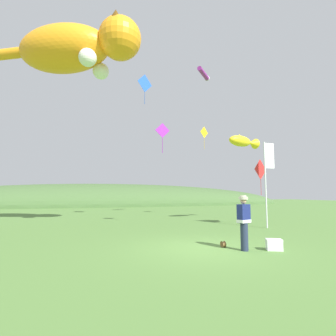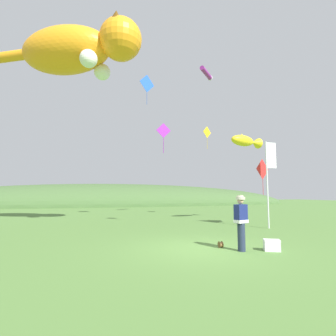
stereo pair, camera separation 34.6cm
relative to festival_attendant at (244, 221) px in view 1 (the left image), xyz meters
name	(u,v)px [view 1 (the left image)]	position (x,y,z in m)	size (l,w,h in m)	color
ground_plane	(205,249)	(-1.06, 0.67, -0.95)	(120.00, 120.00, 0.00)	#517A38
distant_hill_ridge	(109,205)	(-1.06, 34.29, -0.95)	(61.48, 13.05, 6.67)	#426033
festival_attendant	(244,221)	(0.00, 0.00, 0.00)	(0.48, 0.37, 1.77)	#232D47
kite_spool	(223,244)	(-0.39, 0.67, -0.85)	(0.12, 0.21, 0.21)	olive
picnic_cooler	(274,245)	(0.95, -0.25, -0.77)	(0.58, 0.51, 0.36)	white
festival_banner_pole	(267,171)	(4.57, 4.43, 2.10)	(0.66, 0.08, 4.66)	silver
kite_giant_cat	(76,48)	(-5.61, 7.61, 9.07)	(9.13, 5.79, 3.07)	orange
kite_fish_windsock	(243,141)	(5.39, 7.83, 4.44)	(2.86, 1.60, 0.85)	yellow
kite_tube_streamer	(204,74)	(4.23, 11.40, 10.75)	(1.74, 1.79, 0.44)	#8C268C
kite_diamond_blue	(145,83)	(-0.90, 10.65, 8.90)	(1.21, 0.62, 2.25)	blue
kite_diamond_gold	(204,133)	(4.37, 11.73, 5.86)	(0.87, 0.44, 1.86)	yellow
kite_diamond_red	(260,170)	(4.84, 5.37, 2.26)	(1.11, 0.41, 2.07)	red
kite_diamond_violet	(162,131)	(-0.66, 6.94, 4.52)	(0.88, 0.05, 1.78)	purple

